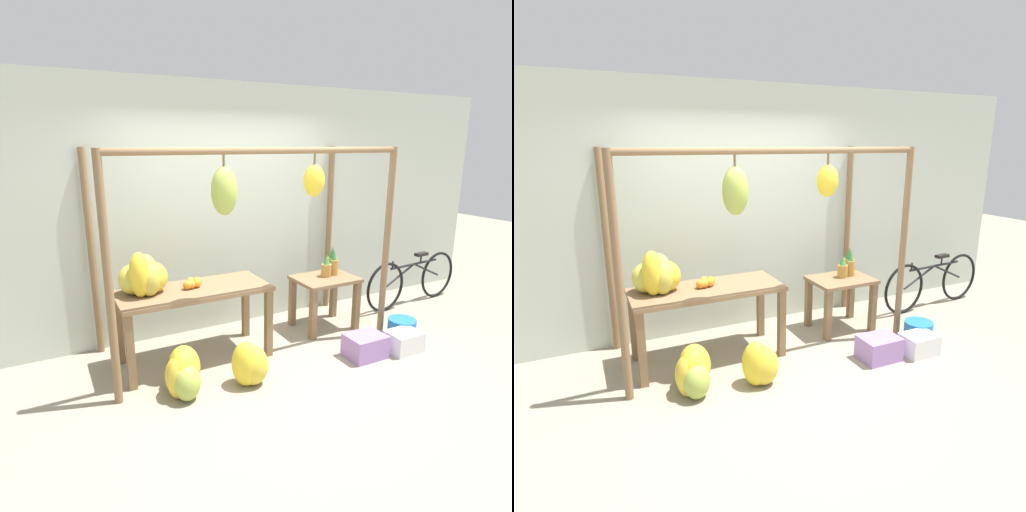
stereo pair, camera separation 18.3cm
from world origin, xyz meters
TOP-DOWN VIEW (x-y plane):
  - ground_plane at (0.00, 0.00)m, footprint 20.00×20.00m
  - shop_wall_back at (0.00, 1.52)m, footprint 8.00×0.08m
  - stall_awning at (-0.04, 0.65)m, footprint 3.00×1.18m
  - display_table_main at (-0.62, 0.81)m, footprint 1.49×0.64m
  - display_table_side at (1.01, 0.86)m, footprint 0.71×0.54m
  - banana_pile_on_table at (-1.08, 0.87)m, footprint 0.49×0.40m
  - orange_pile at (-0.62, 0.85)m, footprint 0.21×0.19m
  - pineapple_cluster at (1.13, 0.92)m, footprint 0.25×0.18m
  - banana_pile_ground_left at (-0.93, 0.25)m, footprint 0.42×0.55m
  - banana_pile_ground_right at (-0.35, 0.13)m, footprint 0.40×0.36m
  - fruit_crate_white at (0.95, 0.05)m, footprint 0.39×0.30m
  - blue_bucket at (1.60, 0.20)m, footprint 0.31×0.31m
  - parked_bicycle at (2.54, 0.94)m, footprint 1.72×0.17m
  - fruit_crate_purple at (1.40, -0.03)m, footprint 0.35×0.27m

SIDE VIEW (x-z plane):
  - ground_plane at x=0.00m, z-range 0.00..0.00m
  - fruit_crate_purple at x=1.40m, z-range 0.00..0.22m
  - blue_bucket at x=1.60m, z-range 0.00..0.23m
  - fruit_crate_white at x=0.95m, z-range 0.00..0.24m
  - banana_pile_ground_left at x=-0.93m, z-range -0.02..0.40m
  - banana_pile_ground_right at x=-0.35m, z-range -0.01..0.41m
  - parked_bicycle at x=2.54m, z-range 0.00..0.70m
  - display_table_side at x=1.01m, z-range 0.16..0.78m
  - display_table_main at x=-0.62m, z-range 0.26..1.01m
  - pineapple_cluster at x=1.13m, z-range 0.59..0.92m
  - orange_pile at x=-0.62m, z-range 0.75..0.85m
  - banana_pile_on_table at x=-1.08m, z-range 0.71..1.14m
  - shop_wall_back at x=0.00m, z-range 0.00..2.80m
  - stall_awning at x=-0.04m, z-range 0.40..2.51m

